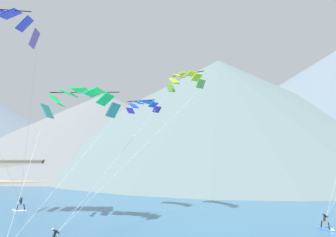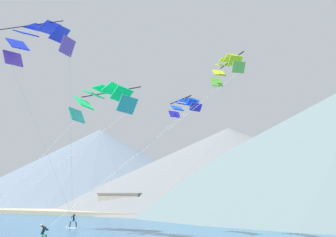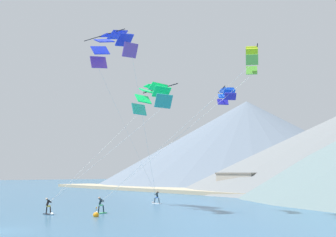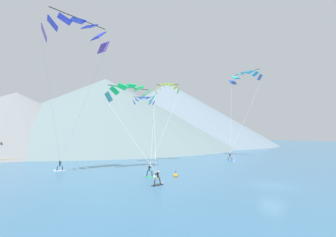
% 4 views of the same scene
% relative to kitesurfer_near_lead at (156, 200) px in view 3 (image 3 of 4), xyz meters
% --- Properties ---
extents(kitesurfer_near_lead, '(1.78, 0.64, 1.70)m').
position_rel_kitesurfer_near_lead_xyz_m(kitesurfer_near_lead, '(0.00, 0.00, 0.00)').
color(kitesurfer_near_lead, white).
rests_on(kitesurfer_near_lead, ground).
extents(kitesurfer_near_trail, '(1.77, 0.61, 1.71)m').
position_rel_kitesurfer_near_lead_xyz_m(kitesurfer_near_trail, '(6.64, -17.70, 0.02)').
color(kitesurfer_near_trail, black).
rests_on(kitesurfer_near_trail, ground).
extents(kitesurfer_mid_center, '(1.06, 1.76, 1.73)m').
position_rel_kitesurfer_near_lead_xyz_m(kitesurfer_mid_center, '(8.57, -13.19, 0.03)').
color(kitesurfer_mid_center, '#33B266').
rests_on(kitesurfer_mid_center, ground).
extents(parafoil_kite_near_lead, '(9.02, 8.90, 20.50)m').
position_rel_kitesurfer_near_lead_xyz_m(parafoil_kite_near_lead, '(0.17, -7.12, 19.74)').
color(parafoil_kite_near_lead, '#5A38A2').
extents(parafoil_kite_near_trail, '(8.09, 12.12, 12.48)m').
position_rel_kitesurfer_near_lead_xyz_m(parafoil_kite_near_trail, '(8.85, -6.99, 12.12)').
color(parafoil_kite_near_trail, teal).
extents(parafoil_kite_mid_center, '(13.24, 12.66, 14.93)m').
position_rel_kitesurfer_near_lead_xyz_m(parafoil_kite_mid_center, '(19.61, -2.66, 14.86)').
color(parafoil_kite_mid_center, '#68B845').
extents(parafoil_kite_distant_high_outer, '(4.31, 3.35, 1.49)m').
position_rel_kitesurfer_near_lead_xyz_m(parafoil_kite_distant_high_outer, '(14.86, -1.38, 12.09)').
color(parafoil_kite_distant_high_outer, '#2A25AB').
extents(race_marker_buoy, '(0.56, 0.56, 1.02)m').
position_rel_kitesurfer_near_lead_xyz_m(race_marker_buoy, '(11.36, -15.10, -0.32)').
color(race_marker_buoy, orange).
rests_on(race_marker_buoy, ground).
extents(shore_building_promenade_mid, '(9.29, 5.53, 4.02)m').
position_rel_kitesurfer_near_lead_xyz_m(shore_building_promenade_mid, '(-11.04, 28.13, 1.54)').
color(shore_building_promenade_mid, '#A89E8E').
rests_on(shore_building_promenade_mid, ground).
extents(mountain_peak_east_shoulder, '(92.15, 92.15, 25.82)m').
position_rel_kitesurfer_near_lead_xyz_m(mountain_peak_east_shoulder, '(-48.24, 69.46, 12.43)').
color(mountain_peak_east_shoulder, slate).
rests_on(mountain_peak_east_shoulder, ground).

